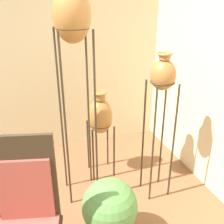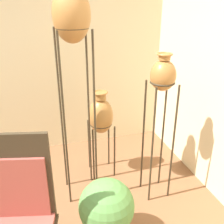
{
  "view_description": "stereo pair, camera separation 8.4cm",
  "coord_description": "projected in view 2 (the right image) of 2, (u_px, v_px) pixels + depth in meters",
  "views": [
    {
      "loc": [
        0.23,
        -1.38,
        2.01
      ],
      "look_at": [
        1.02,
        0.97,
        0.92
      ],
      "focal_mm": 42.0,
      "sensor_mm": 36.0,
      "label": 1
    },
    {
      "loc": [
        0.31,
        -1.41,
        2.01
      ],
      "look_at": [
        1.02,
        0.97,
        0.92
      ],
      "focal_mm": 42.0,
      "sensor_mm": 36.0,
      "label": 2
    }
  ],
  "objects": [
    {
      "name": "wall_back",
      "position": [
        8.0,
        55.0,
        3.23
      ],
      "size": [
        8.08,
        0.06,
        2.7
      ],
      "color": "beige",
      "rests_on": "ground_plane"
    },
    {
      "name": "vase_stand_medium",
      "position": [
        163.0,
        82.0,
        2.45
      ],
      "size": [
        0.25,
        0.25,
        1.55
      ],
      "color": "#382D1E",
      "rests_on": "ground_plane"
    },
    {
      "name": "vase_stand_tall",
      "position": [
        72.0,
        19.0,
        2.24
      ],
      "size": [
        0.33,
        0.33,
        2.2
      ],
      "color": "#382D1E",
      "rests_on": "ground_plane"
    },
    {
      "name": "chair",
      "position": [
        19.0,
        216.0,
        1.75
      ],
      "size": [
        0.57,
        0.61,
        1.22
      ],
      "rotation": [
        0.0,
        0.0,
        -0.24
      ],
      "color": "#382D1E",
      "rests_on": "ground_plane"
    },
    {
      "name": "vase_stand_short",
      "position": [
        101.0,
        116.0,
        3.0
      ],
      "size": [
        0.29,
        0.29,
        1.06
      ],
      "color": "#382D1E",
      "rests_on": "ground_plane"
    },
    {
      "name": "potted_plant",
      "position": [
        107.0,
        211.0,
        2.21
      ],
      "size": [
        0.47,
        0.47,
        0.64
      ],
      "color": "#B26647",
      "rests_on": "ground_plane"
    }
  ]
}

